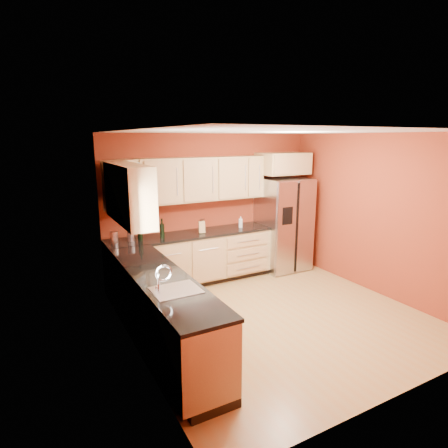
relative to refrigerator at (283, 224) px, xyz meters
The scene contains 23 objects.
floor 2.29m from the refrigerator, 129.72° to the right, with size 4.00×4.00×0.00m, color #AB7D42.
ceiling 2.72m from the refrigerator, 129.72° to the right, with size 4.00×4.00×0.00m, color silver.
wall_back 1.46m from the refrigerator, 164.48° to the left, with size 4.00×0.04×2.60m, color maroon.
wall_front 3.89m from the refrigerator, 110.43° to the right, with size 4.00×0.04×2.60m, color maroon.
wall_left 3.75m from the refrigerator, 154.12° to the right, with size 0.04×4.00×2.60m, color maroon.
wall_right 1.80m from the refrigerator, 68.20° to the right, with size 0.04×4.00×2.60m, color maroon.
base_cabinets_back 1.95m from the refrigerator, behind, with size 2.90×0.60×0.88m, color #AB7E53.
base_cabinets_left 3.49m from the refrigerator, 151.95° to the right, with size 0.60×2.80×0.88m, color #AB7E53.
countertop_back 1.90m from the refrigerator, behind, with size 2.90×0.62×0.04m, color black.
countertop_left 3.45m from the refrigerator, 151.87° to the right, with size 0.62×2.80×0.04m, color black.
upper_cabinets_back 1.87m from the refrigerator, behind, with size 2.30×0.33×0.75m, color #AB7E53.
upper_cabinets_left 3.44m from the refrigerator, 164.22° to the right, with size 0.33×1.35×0.75m, color #AB7E53.
corner_upper_cabinet 3.16m from the refrigerator, behind, with size 0.62×0.33×0.75m, color #AB7E53.
over_fridge_cabinet 1.16m from the refrigerator, 90.00° to the left, with size 0.92×0.60×0.40m, color #AB7E53.
refrigerator is the anchor object (origin of this frame).
window 4.01m from the refrigerator, 147.46° to the right, with size 0.03×0.90×1.00m, color white.
sink_faucet 3.71m from the refrigerator, 145.05° to the right, with size 0.50×0.42×0.30m, color silver, non-canonical shape.
canister_left 3.20m from the refrigerator, behind, with size 0.11×0.11×0.19m, color #BCBCC1.
canister_right 2.94m from the refrigerator, behind, with size 0.12×0.12×0.20m, color #BCBCC1.
wine_bottle_a 2.80m from the refrigerator, behind, with size 0.07×0.07×0.33m, color black, non-canonical shape.
wine_bottle_b 2.46m from the refrigerator, behind, with size 0.07×0.07×0.33m, color black, non-canonical shape.
knife_block 1.73m from the refrigerator, behind, with size 0.10×0.09×0.21m, color tan.
soap_dispenser 0.95m from the refrigerator, behind, with size 0.07×0.07×0.20m, color silver.
Camera 1 is at (-3.02, -4.04, 2.52)m, focal length 30.00 mm.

